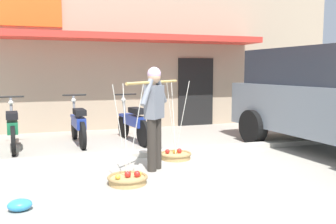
% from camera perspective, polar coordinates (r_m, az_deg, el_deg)
% --- Properties ---
extents(ground_plane, '(90.00, 90.00, 0.00)m').
position_cam_1_polar(ground_plane, '(6.41, -0.73, -8.25)').
color(ground_plane, '#9E998C').
extents(sidewalk_curb, '(20.00, 0.24, 0.10)m').
position_cam_1_polar(sidewalk_curb, '(7.05, -2.42, -6.46)').
color(sidewalk_curb, '#BAB4A5').
rests_on(sidewalk_curb, ground).
extents(fruit_vendor, '(1.18, 1.22, 1.70)m').
position_cam_1_polar(fruit_vendor, '(5.90, -2.18, 0.12)').
color(fruit_vendor, '#2D2823').
rests_on(fruit_vendor, ground).
extents(fruit_basket_left_side, '(0.59, 0.59, 1.45)m').
position_cam_1_polar(fruit_basket_left_side, '(5.38, -6.36, -10.37)').
color(fruit_basket_left_side, tan).
rests_on(fruit_basket_left_side, ground).
extents(fruit_basket_right_side, '(0.59, 0.59, 1.45)m').
position_cam_1_polar(fruit_basket_right_side, '(6.78, 1.19, -6.76)').
color(fruit_basket_right_side, tan).
rests_on(fruit_basket_right_side, ground).
extents(motorcycle_nearest_shop, '(0.54, 1.82, 1.09)m').
position_cam_1_polar(motorcycle_nearest_shop, '(8.14, -23.33, -2.35)').
color(motorcycle_nearest_shop, black).
rests_on(motorcycle_nearest_shop, ground).
extents(motorcycle_second_in_row, '(0.54, 1.82, 1.09)m').
position_cam_1_polar(motorcycle_second_in_row, '(8.29, -13.97, -1.85)').
color(motorcycle_second_in_row, black).
rests_on(motorcycle_second_in_row, ground).
extents(motorcycle_third_in_row, '(0.54, 1.81, 1.09)m').
position_cam_1_polar(motorcycle_third_in_row, '(8.32, -5.52, -1.65)').
color(motorcycle_third_in_row, black).
rests_on(motorcycle_third_in_row, ground).
extents(storefront_building, '(13.00, 6.00, 4.20)m').
position_cam_1_polar(storefront_building, '(12.70, -8.25, 8.60)').
color(storefront_building, tan).
rests_on(storefront_building, ground).
extents(plastic_litter_bag, '(0.28, 0.22, 0.14)m').
position_cam_1_polar(plastic_litter_bag, '(4.71, -22.33, -13.41)').
color(plastic_litter_bag, '#3393D1').
rests_on(plastic_litter_bag, ground).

